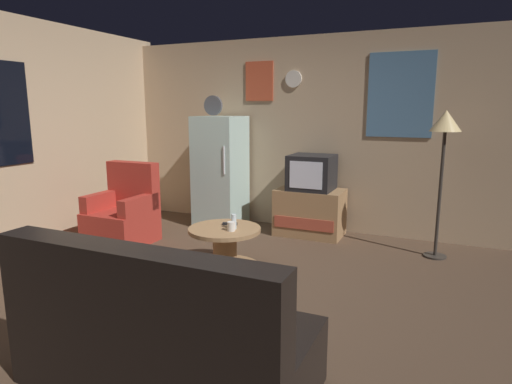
% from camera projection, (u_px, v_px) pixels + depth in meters
% --- Properties ---
extents(ground_plane, '(12.00, 12.00, 0.00)m').
position_uv_depth(ground_plane, '(210.00, 292.00, 3.88)').
color(ground_plane, '#4C3828').
extents(wall_with_art, '(5.20, 0.12, 2.52)m').
position_uv_depth(wall_with_art, '(301.00, 134.00, 5.83)').
color(wall_with_art, tan).
rests_on(wall_with_art, ground_plane).
extents(wall_left_with_window, '(0.12, 5.20, 2.60)m').
position_uv_depth(wall_left_with_window, '(0.00, 137.00, 4.65)').
color(wall_left_with_window, tan).
rests_on(wall_left_with_window, ground_plane).
extents(fridge, '(0.60, 0.62, 1.77)m').
position_uv_depth(fridge, '(220.00, 171.00, 5.97)').
color(fridge, silver).
rests_on(fridge, ground_plane).
extents(tv_stand, '(0.84, 0.53, 0.59)m').
position_uv_depth(tv_stand, '(310.00, 212.00, 5.57)').
color(tv_stand, '#9E754C').
rests_on(tv_stand, ground_plane).
extents(crt_tv, '(0.54, 0.51, 0.44)m').
position_uv_depth(crt_tv, '(312.00, 172.00, 5.47)').
color(crt_tv, black).
rests_on(crt_tv, tv_stand).
extents(standing_lamp, '(0.32, 0.32, 1.59)m').
position_uv_depth(standing_lamp, '(445.00, 133.00, 4.53)').
color(standing_lamp, '#332D28').
rests_on(standing_lamp, ground_plane).
extents(coffee_table, '(0.72, 0.72, 0.44)m').
position_uv_depth(coffee_table, '(225.00, 249.00, 4.36)').
color(coffee_table, '#9E754C').
rests_on(coffee_table, ground_plane).
extents(wine_glass, '(0.05, 0.05, 0.15)m').
position_uv_depth(wine_glass, '(234.00, 222.00, 4.26)').
color(wine_glass, silver).
rests_on(wine_glass, coffee_table).
extents(mug_ceramic_white, '(0.08, 0.08, 0.09)m').
position_uv_depth(mug_ceramic_white, '(231.00, 226.00, 4.20)').
color(mug_ceramic_white, silver).
rests_on(mug_ceramic_white, coffee_table).
extents(remote_control, '(0.16, 0.09, 0.02)m').
position_uv_depth(remote_control, '(230.00, 224.00, 4.42)').
color(remote_control, black).
rests_on(remote_control, coffee_table).
extents(armchair, '(0.68, 0.68, 0.96)m').
position_uv_depth(armchair, '(124.00, 215.00, 5.26)').
color(armchair, '#A52D23').
rests_on(armchair, ground_plane).
extents(couch, '(1.70, 0.80, 0.92)m').
position_uv_depth(couch, '(162.00, 338.00, 2.50)').
color(couch, black).
rests_on(couch, ground_plane).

